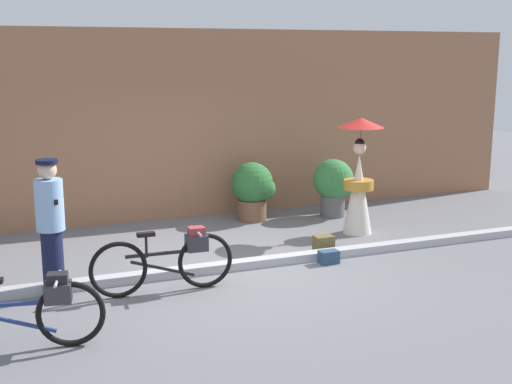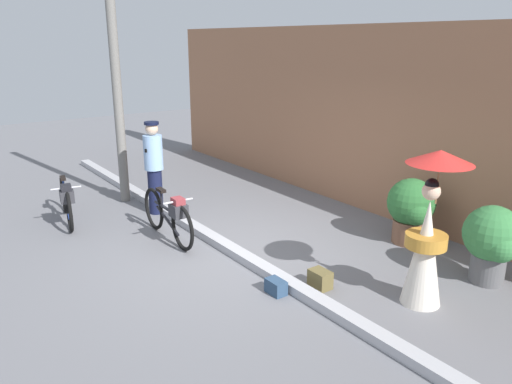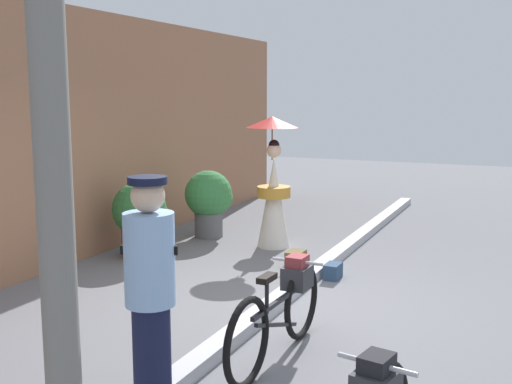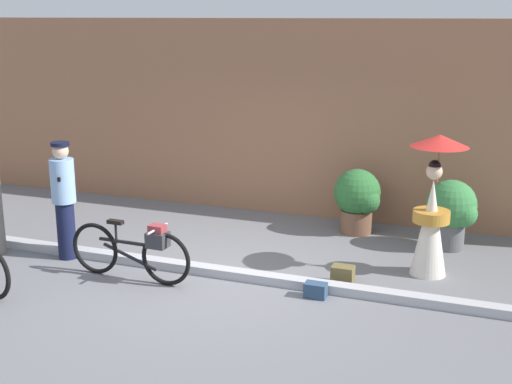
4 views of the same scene
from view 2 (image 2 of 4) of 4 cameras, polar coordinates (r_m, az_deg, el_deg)
name	(u,v)px [view 2 (image 2 of 4)]	position (r m, az deg, el deg)	size (l,w,h in m)	color
ground_plane	(235,255)	(7.58, -2.42, -7.16)	(30.00, 30.00, 0.00)	slate
building_wall	(390,123)	(9.28, 15.00, 7.60)	(14.00, 0.40, 3.35)	#9E6B4C
sidewalk_curb	(235,251)	(7.55, -2.43, -6.75)	(14.00, 0.20, 0.12)	#B2B2B7
bicycle_near_officer	(169,215)	(8.07, -9.80, -2.62)	(1.81, 0.48, 0.81)	black
bicycle_far_side	(66,200)	(9.32, -20.73, -0.90)	(1.75, 0.52, 0.79)	black
person_officer	(154,165)	(9.28, -11.51, 2.99)	(0.34, 0.37, 1.70)	#141938
person_with_parasol	(428,231)	(6.24, 18.95, -4.22)	(0.76, 0.76, 1.91)	silver
potted_plant_by_door	(411,208)	(8.17, 17.23, -1.77)	(0.76, 0.75, 1.04)	brown
potted_plant_small	(493,240)	(7.21, 25.27, -4.95)	(0.76, 0.74, 1.05)	#59595B
backpack_on_pavement	(320,279)	(6.64, 7.26, -9.75)	(0.29, 0.20, 0.24)	brown
backpack_spare	(276,287)	(6.47, 2.24, -10.67)	(0.27, 0.17, 0.19)	navy
utility_pole	(116,78)	(9.95, -15.60, 12.35)	(0.18, 0.18, 4.80)	slate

